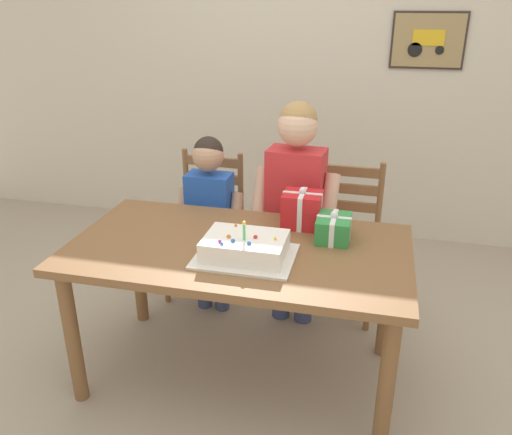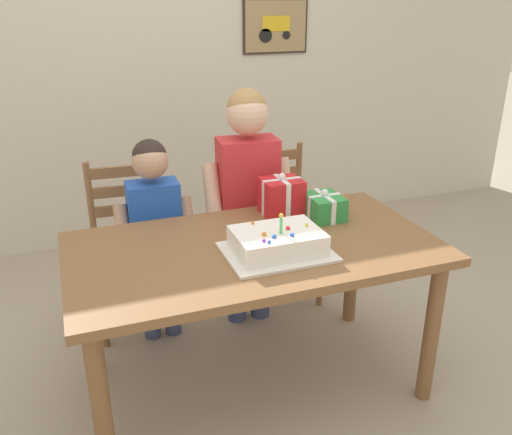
{
  "view_description": "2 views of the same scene",
  "coord_description": "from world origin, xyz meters",
  "views": [
    {
      "loc": [
        0.59,
        -2.1,
        1.82
      ],
      "look_at": [
        0.06,
        0.11,
        0.85
      ],
      "focal_mm": 36.19,
      "sensor_mm": 36.0,
      "label": 1
    },
    {
      "loc": [
        -0.72,
        -1.98,
        1.75
      ],
      "look_at": [
        0.04,
        0.09,
        0.84
      ],
      "focal_mm": 37.67,
      "sensor_mm": 36.0,
      "label": 2
    }
  ],
  "objects": [
    {
      "name": "back_wall",
      "position": [
        0.0,
        1.98,
        1.3
      ],
      "size": [
        6.4,
        0.11,
        2.6
      ],
      "color": "beige",
      "rests_on": "ground"
    },
    {
      "name": "child_younger",
      "position": [
        -0.33,
        0.57,
        0.67
      ],
      "size": [
        0.4,
        0.23,
        1.11
      ],
      "color": "#38426B",
      "rests_on": "ground"
    },
    {
      "name": "dining_table",
      "position": [
        0.0,
        0.0,
        0.65
      ],
      "size": [
        1.59,
        0.86,
        0.75
      ],
      "color": "brown",
      "rests_on": "ground"
    },
    {
      "name": "chair_right",
      "position": [
        0.44,
        0.79,
        0.47
      ],
      "size": [
        0.43,
        0.43,
        0.92
      ],
      "color": "brown",
      "rests_on": "ground"
    },
    {
      "name": "chair_left",
      "position": [
        -0.44,
        0.79,
        0.47
      ],
      "size": [
        0.44,
        0.44,
        0.92
      ],
      "color": "brown",
      "rests_on": "ground"
    },
    {
      "name": "gift_box_red_large",
      "position": [
        0.25,
        0.3,
        0.84
      ],
      "size": [
        0.2,
        0.17,
        0.21
      ],
      "color": "red",
      "rests_on": "dining_table"
    },
    {
      "name": "child_older",
      "position": [
        0.17,
        0.57,
        0.81
      ],
      "size": [
        0.49,
        0.29,
        1.33
      ],
      "color": "#38426B",
      "rests_on": "ground"
    },
    {
      "name": "ground_plane",
      "position": [
        0.0,
        0.0,
        0.0
      ],
      "size": [
        20.0,
        20.0,
        0.0
      ],
      "primitive_type": "plane",
      "color": "tan"
    },
    {
      "name": "birthday_cake",
      "position": [
        0.06,
        -0.11,
        0.8
      ],
      "size": [
        0.44,
        0.34,
        0.19
      ],
      "color": "white",
      "rests_on": "dining_table"
    },
    {
      "name": "gift_box_beside_cake",
      "position": [
        0.42,
        0.17,
        0.81
      ],
      "size": [
        0.16,
        0.2,
        0.15
      ],
      "color": "#2D8E42",
      "rests_on": "dining_table"
    }
  ]
}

